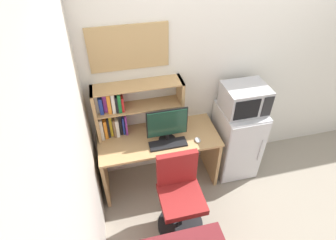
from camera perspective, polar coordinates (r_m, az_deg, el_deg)
The scene contains 11 objects.
wall_back at distance 3.40m, azimuth 18.79°, elevation 10.77°, with size 6.40×0.04×2.60m, color silver.
wall_left at distance 1.78m, azimuth -17.78°, elevation -21.87°, with size 0.04×4.40×2.60m, color silver.
desk at distance 3.22m, azimuth -1.86°, elevation -6.34°, with size 1.32×0.57×0.72m.
hutch_bookshelf at distance 2.98m, azimuth -9.09°, elevation 2.21°, with size 0.94×0.23×0.60m.
monitor at distance 2.89m, azimuth -0.17°, elevation -1.00°, with size 0.44×0.19×0.41m.
keyboard at distance 2.98m, azimuth 0.02°, elevation -4.94°, with size 0.40×0.14×0.02m, color black.
computer_mouse at distance 3.03m, azimuth 6.08°, elevation -4.09°, with size 0.06×0.09×0.03m, color silver.
mini_fridge at distance 3.52m, azimuth 13.75°, elevation -4.01°, with size 0.48×0.54×0.92m.
microwave at distance 3.14m, azimuth 15.41°, elevation 4.22°, with size 0.46×0.39×0.30m.
desk_chair at distance 2.93m, azimuth 2.43°, elevation -15.72°, with size 0.49×0.49×0.92m.
wall_corkboard at distance 2.74m, azimuth -8.02°, elevation 14.41°, with size 0.77×0.02×0.44m, color tan.
Camera 1 is at (-1.32, -2.49, 2.81)m, focal length 29.78 mm.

